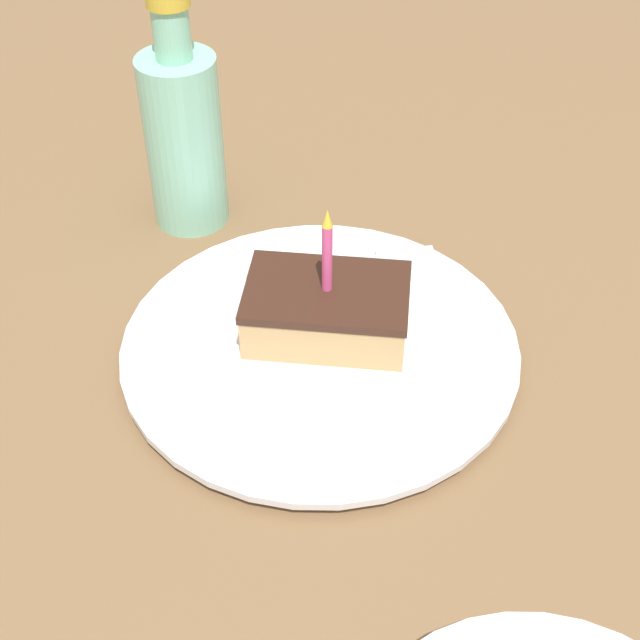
{
  "coord_description": "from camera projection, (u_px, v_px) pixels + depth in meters",
  "views": [
    {
      "loc": [
        -0.44,
        -0.03,
        0.44
      ],
      "look_at": [
        0.01,
        0.02,
        0.03
      ],
      "focal_mm": 50.0,
      "sensor_mm": 36.0,
      "label": 1
    }
  ],
  "objects": [
    {
      "name": "plate",
      "position": [
        320.0,
        347.0,
        0.62
      ],
      "size": [
        0.28,
        0.28,
        0.01
      ],
      "color": "silver",
      "rests_on": "ground_plane"
    },
    {
      "name": "bottle",
      "position": [
        184.0,
        135.0,
        0.7
      ],
      "size": [
        0.06,
        0.06,
        0.19
      ],
      "color": "#8CD1B2",
      "rests_on": "ground_plane"
    },
    {
      "name": "ground_plane",
      "position": [
        343.0,
        384.0,
        0.63
      ],
      "size": [
        2.4,
        2.4,
        0.04
      ],
      "color": "brown",
      "rests_on": "ground"
    },
    {
      "name": "cake_slice",
      "position": [
        327.0,
        309.0,
        0.61
      ],
      "size": [
        0.07,
        0.11,
        0.1
      ],
      "color": "tan",
      "rests_on": "plate"
    },
    {
      "name": "fork",
      "position": [
        339.0,
        265.0,
        0.68
      ],
      "size": [
        0.06,
        0.18,
        0.0
      ],
      "color": "silver",
      "rests_on": "plate"
    }
  ]
}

